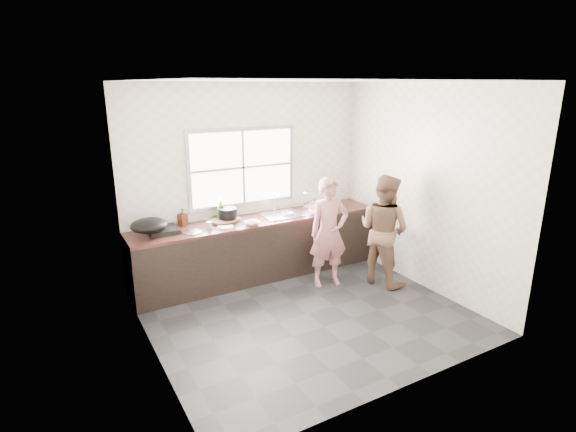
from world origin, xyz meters
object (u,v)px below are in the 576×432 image
bowl_crabs (318,212)px  dish_rack (319,201)px  bowl_mince (252,223)px  bottle_brown_tall (183,218)px  bottle_green (221,209)px  bowl_held (287,214)px  woman (329,236)px  glass_jar (209,225)px  pot_lid_right (167,231)px  bottle_brown_short (226,215)px  black_pot (228,215)px  person_side (384,230)px  burner (163,230)px  plate_food (225,227)px  wok (149,225)px  cutting_board (224,221)px  pot_lid_left (192,232)px

bowl_crabs → dish_rack: 0.22m
bowl_mince → bottle_brown_tall: 0.93m
bowl_mince → bottle_green: bearing=121.8°
dish_rack → bowl_held: bearing=171.2°
woman → bottle_brown_tall: (-1.71, 0.94, 0.26)m
glass_jar → pot_lid_right: size_ratio=0.42×
bottle_brown_short → dish_rack: (1.38, -0.23, 0.07)m
woman → bottle_green: woman is taller
black_pot → bowl_crabs: bearing=-14.3°
glass_jar → dish_rack: bearing=0.7°
bowl_held → woman: bearing=-66.8°
glass_jar → dish_rack: (1.72, 0.02, 0.10)m
person_side → bowl_mince: size_ratio=7.60×
bowl_crabs → dish_rack: size_ratio=0.57×
black_pot → burner: bearing=-177.3°
burner → dish_rack: dish_rack is taller
bottle_brown_tall → woman: bearing=-28.8°
plate_food → burner: size_ratio=0.56×
plate_food → pot_lid_right: size_ratio=0.94×
bottle_brown_short → dish_rack: size_ratio=0.40×
black_pot → dish_rack: bearing=-7.1°
bowl_mince → person_side: bearing=-26.8°
person_side → black_pot: (-1.81, 1.12, 0.19)m
bowl_mince → wok: wok is taller
bowl_held → dish_rack: dish_rack is taller
bowl_held → plate_food: bowl_held is taller
bowl_held → glass_jar: bearing=-179.2°
bottle_brown_tall → bottle_brown_short: 0.60m
woman → bowl_mince: size_ratio=6.97×
plate_food → bottle_green: bearing=77.1°
cutting_board → burner: bearing=-177.9°
person_side → glass_jar: person_side is taller
burner → pot_lid_left: bearing=-31.3°
person_side → plate_food: bearing=50.4°
bottle_brown_tall → wok: bearing=-153.2°
bowl_crabs → wok: 2.36m
woman → plate_food: woman is taller
bowl_crabs → burner: (-2.16, 0.28, -0.01)m
bowl_crabs → wok: bearing=175.3°
bottle_brown_tall → wok: 0.55m
bottle_brown_tall → burner: 0.35m
bowl_held → burner: 1.74m
bowl_crabs → burner: 2.18m
woman → black_pot: 1.41m
bowl_held → bottle_green: bottle_green is taller
bowl_mince → glass_jar: glass_jar is taller
burner → pot_lid_right: 0.06m
glass_jar → burner: (-0.56, 0.15, -0.02)m
burner → plate_food: bearing=-15.5°
bottle_brown_tall → dish_rack: dish_rack is taller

